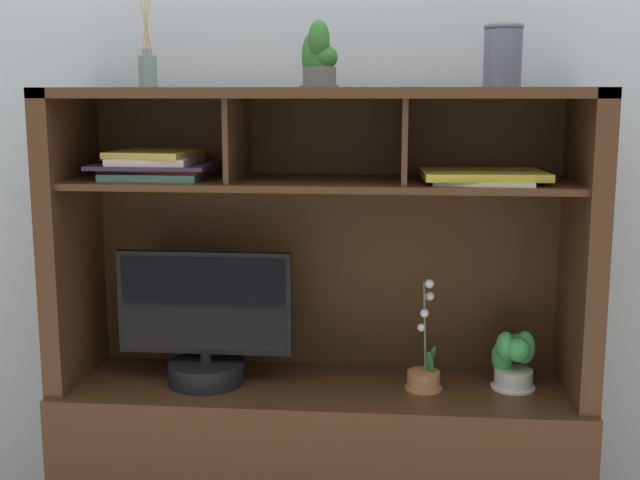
# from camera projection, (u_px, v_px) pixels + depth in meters

# --- Properties ---
(back_wall) EXTENTS (6.00, 0.02, 2.80)m
(back_wall) POSITION_uv_depth(u_px,v_px,m) (328.00, 106.00, 2.66)
(back_wall) COLOR #AEB5BE
(back_wall) RESTS_ON ground
(media_console) EXTENTS (1.61, 0.49, 1.46)m
(media_console) POSITION_uv_depth(u_px,v_px,m) (320.00, 414.00, 2.58)
(media_console) COLOR #402514
(media_console) RESTS_ON ground
(tv_monitor) EXTENTS (0.54, 0.24, 0.42)m
(tv_monitor) POSITION_uv_depth(u_px,v_px,m) (205.00, 331.00, 2.53)
(tv_monitor) COLOR black
(tv_monitor) RESTS_ON media_console
(potted_orchid) EXTENTS (0.11, 0.11, 0.35)m
(potted_orchid) POSITION_uv_depth(u_px,v_px,m) (424.00, 372.00, 2.50)
(potted_orchid) COLOR #B97045
(potted_orchid) RESTS_ON media_console
(potted_fern) EXTENTS (0.13, 0.13, 0.18)m
(potted_fern) POSITION_uv_depth(u_px,v_px,m) (513.00, 361.00, 2.50)
(potted_fern) COLOR beige
(potted_fern) RESTS_ON media_console
(magazine_stack_left) EXTENTS (0.37, 0.29, 0.03)m
(magazine_stack_left) POSITION_uv_depth(u_px,v_px,m) (482.00, 176.00, 2.38)
(magazine_stack_left) COLOR beige
(magazine_stack_left) RESTS_ON media_console
(magazine_stack_centre) EXTENTS (0.36, 0.27, 0.08)m
(magazine_stack_centre) POSITION_uv_depth(u_px,v_px,m) (156.00, 165.00, 2.49)
(magazine_stack_centre) COLOR #467D5D
(magazine_stack_centre) RESTS_ON media_console
(diffuser_bottle) EXTENTS (0.06, 0.06, 0.26)m
(diffuser_bottle) POSITION_uv_depth(u_px,v_px,m) (148.00, 70.00, 2.46)
(diffuser_bottle) COLOR slate
(diffuser_bottle) RESTS_ON media_console
(potted_succulent) EXTENTS (0.11, 0.11, 0.19)m
(potted_succulent) POSITION_uv_depth(u_px,v_px,m) (318.00, 60.00, 2.37)
(potted_succulent) COLOR #55534D
(potted_succulent) RESTS_ON media_console
(ceramic_vase) EXTENTS (0.11, 0.11, 0.18)m
(ceramic_vase) POSITION_uv_depth(u_px,v_px,m) (503.00, 55.00, 2.33)
(ceramic_vase) COLOR #515464
(ceramic_vase) RESTS_ON media_console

